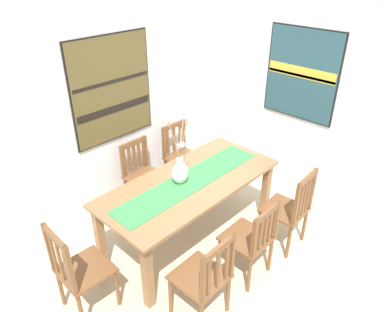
# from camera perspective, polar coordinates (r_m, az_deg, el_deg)

# --- Properties ---
(ground_plane) EXTENTS (6.40, 6.40, 0.03)m
(ground_plane) POSITION_cam_1_polar(r_m,az_deg,el_deg) (3.95, 6.88, -17.47)
(ground_plane) COLOR beige
(wall_back) EXTENTS (6.40, 0.12, 2.70)m
(wall_back) POSITION_cam_1_polar(r_m,az_deg,el_deg) (4.33, -11.98, 8.47)
(wall_back) COLOR silver
(wall_back) RESTS_ON ground_plane
(wall_side) EXTENTS (0.12, 6.40, 2.70)m
(wall_side) POSITION_cam_1_polar(r_m,az_deg,el_deg) (4.63, 22.35, 8.24)
(wall_side) COLOR silver
(wall_side) RESTS_ON ground_plane
(dining_table) EXTENTS (1.99, 0.89, 0.76)m
(dining_table) POSITION_cam_1_polar(r_m,az_deg,el_deg) (3.87, -0.30, -5.20)
(dining_table) COLOR #8E6642
(dining_table) RESTS_ON ground_plane
(table_runner) EXTENTS (1.83, 0.36, 0.01)m
(table_runner) POSITION_cam_1_polar(r_m,az_deg,el_deg) (3.81, -0.30, -3.87)
(table_runner) COLOR #388447
(table_runner) RESTS_ON dining_table
(centerpiece_vase) EXTENTS (0.27, 0.19, 0.73)m
(centerpiece_vase) POSITION_cam_1_polar(r_m,az_deg,el_deg) (3.71, -1.86, -2.37)
(centerpiece_vase) COLOR silver
(centerpiece_vase) RESTS_ON dining_table
(chair_0) EXTENTS (0.42, 0.42, 0.88)m
(chair_0) POSITION_cam_1_polar(r_m,az_deg,el_deg) (4.51, -7.77, -2.73)
(chair_0) COLOR brown
(chair_0) RESTS_ON ground_plane
(chair_1) EXTENTS (0.44, 0.44, 0.95)m
(chair_1) POSITION_cam_1_polar(r_m,az_deg,el_deg) (4.01, 15.11, -7.83)
(chair_1) COLOR brown
(chair_1) RESTS_ON ground_plane
(chair_2) EXTENTS (0.43, 0.43, 0.87)m
(chair_2) POSITION_cam_1_polar(r_m,az_deg,el_deg) (3.60, 9.32, -12.54)
(chair_2) COLOR brown
(chair_2) RESTS_ON ground_plane
(chair_3) EXTENTS (0.43, 0.43, 0.91)m
(chair_3) POSITION_cam_1_polar(r_m,az_deg,el_deg) (3.22, 1.98, -18.39)
(chair_3) COLOR brown
(chair_3) RESTS_ON ground_plane
(chair_4) EXTENTS (0.43, 0.43, 0.96)m
(chair_4) POSITION_cam_1_polar(r_m,az_deg,el_deg) (3.40, -17.29, -16.56)
(chair_4) COLOR brown
(chair_4) RESTS_ON ground_plane
(chair_5) EXTENTS (0.42, 0.42, 0.89)m
(chair_5) POSITION_cam_1_polar(r_m,az_deg,el_deg) (4.89, -1.69, 0.15)
(chair_5) COLOR brown
(chair_5) RESTS_ON ground_plane
(painting_on_back_wall) EXTENTS (1.03, 0.05, 1.18)m
(painting_on_back_wall) POSITION_cam_1_polar(r_m,az_deg,el_deg) (4.19, -12.38, 10.11)
(painting_on_back_wall) COLOR black
(painting_on_side_wall) EXTENTS (0.05, 0.94, 1.10)m
(painting_on_side_wall) POSITION_cam_1_polar(r_m,az_deg,el_deg) (4.71, 16.73, 12.08)
(painting_on_side_wall) COLOR black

